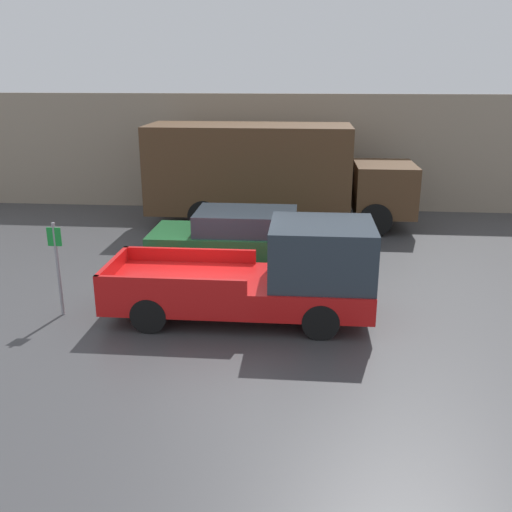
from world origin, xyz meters
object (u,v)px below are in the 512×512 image
Objects in this scene: delivery_truck at (268,172)px; parking_sign at (58,263)px; car at (242,239)px; pickup_truck at (270,275)px.

delivery_truck is 8.97m from parking_sign.
car is 4.96m from parking_sign.
pickup_truck is 7.87m from delivery_truck.
car is 0.54× the size of delivery_truck.
car is 2.31× the size of parking_sign.
parking_sign is at bearing -115.98° from delivery_truck.
parking_sign reaches higher than car.
parking_sign is (-3.92, -8.04, -0.65)m from delivery_truck.
parking_sign is at bearing -136.07° from car.
delivery_truck is 4.28× the size of parking_sign.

